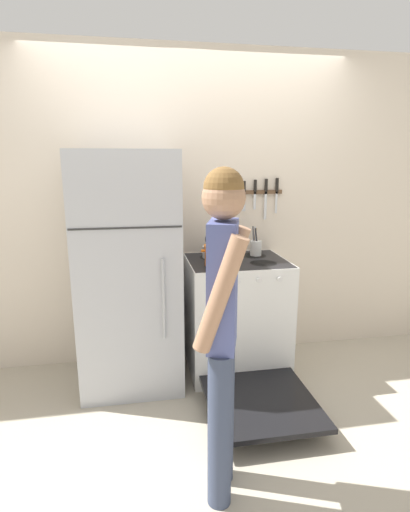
{
  "coord_description": "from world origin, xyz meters",
  "views": [
    {
      "loc": [
        -0.48,
        -3.25,
        1.67
      ],
      "look_at": [
        0.02,
        -0.47,
        1.0
      ],
      "focal_mm": 28.0,
      "sensor_mm": 36.0,
      "label": 1
    }
  ],
  "objects_px": {
    "stove_range": "(237,317)",
    "tea_kettle": "(214,250)",
    "dutch_oven_pot": "(219,255)",
    "utensil_jar": "(256,247)",
    "person": "(222,321)",
    "refrigerator": "(129,272)"
  },
  "relations": [
    {
      "from": "stove_range",
      "to": "tea_kettle",
      "type": "bearing_deg",
      "value": 133.81
    },
    {
      "from": "dutch_oven_pot",
      "to": "stove_range",
      "type": "bearing_deg",
      "value": 27.06
    },
    {
      "from": "stove_range",
      "to": "tea_kettle",
      "type": "height_order",
      "value": "tea_kettle"
    },
    {
      "from": "dutch_oven_pot",
      "to": "utensil_jar",
      "type": "relative_size",
      "value": 1.1
    },
    {
      "from": "tea_kettle",
      "to": "utensil_jar",
      "type": "height_order",
      "value": "utensil_jar"
    },
    {
      "from": "stove_range",
      "to": "person",
      "type": "height_order",
      "value": "person"
    },
    {
      "from": "person",
      "to": "utensil_jar",
      "type": "bearing_deg",
      "value": -5.51
    },
    {
      "from": "stove_range",
      "to": "utensil_jar",
      "type": "distance_m",
      "value": 0.59
    },
    {
      "from": "dutch_oven_pot",
      "to": "tea_kettle",
      "type": "relative_size",
      "value": 1.18
    },
    {
      "from": "refrigerator",
      "to": "tea_kettle",
      "type": "distance_m",
      "value": 0.7
    },
    {
      "from": "stove_range",
      "to": "person",
      "type": "relative_size",
      "value": 0.83
    },
    {
      "from": "utensil_jar",
      "to": "refrigerator",
      "type": "bearing_deg",
      "value": -170.91
    },
    {
      "from": "refrigerator",
      "to": "stove_range",
      "type": "height_order",
      "value": "refrigerator"
    },
    {
      "from": "dutch_oven_pot",
      "to": "utensil_jar",
      "type": "xyz_separation_m",
      "value": [
        0.36,
        0.26,
        -0.01
      ]
    },
    {
      "from": "dutch_oven_pot",
      "to": "tea_kettle",
      "type": "bearing_deg",
      "value": 86.92
    },
    {
      "from": "refrigerator",
      "to": "tea_kettle",
      "type": "relative_size",
      "value": 7.77
    },
    {
      "from": "utensil_jar",
      "to": "person",
      "type": "xyz_separation_m",
      "value": [
        -0.58,
        -1.36,
        -0.05
      ]
    },
    {
      "from": "stove_range",
      "to": "tea_kettle",
      "type": "relative_size",
      "value": 6.11
    },
    {
      "from": "refrigerator",
      "to": "tea_kettle",
      "type": "height_order",
      "value": "refrigerator"
    },
    {
      "from": "utensil_jar",
      "to": "person",
      "type": "height_order",
      "value": "person"
    },
    {
      "from": "refrigerator",
      "to": "dutch_oven_pot",
      "type": "height_order",
      "value": "refrigerator"
    },
    {
      "from": "refrigerator",
      "to": "utensil_jar",
      "type": "xyz_separation_m",
      "value": [
        1.02,
        0.16,
        0.11
      ]
    }
  ]
}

